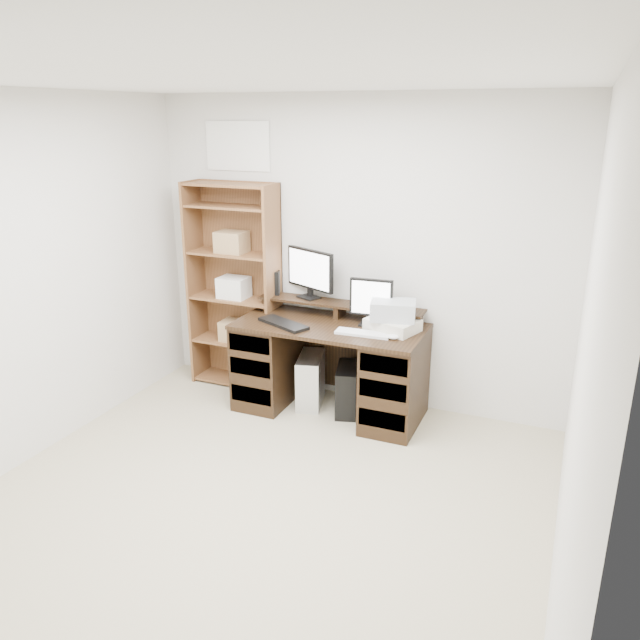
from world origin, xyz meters
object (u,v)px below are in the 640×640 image
Objects in this scene: monitor_wide at (310,271)px; monitor_small at (371,300)px; tower_silver at (311,380)px; desk at (330,366)px; printer at (393,325)px; tower_black at (347,389)px; bookshelf at (235,285)px.

monitor_wide is 0.61m from monitor_small.
monitor_wide reaches higher than tower_silver.
desk is 4.05× the size of printer.
printer is 0.70m from tower_black.
printer is at bearing 4.92° from desk.
monitor_wide is 0.86m from printer.
desk is 0.27m from tower_silver.
monitor_small is at bearing 10.72° from tower_black.
tower_silver is at bearing -164.14° from printer.
monitor_small reaches higher than printer.
printer is at bearing 9.00° from monitor_wide.
tower_silver is 1.07m from bookshelf.
desk is 0.83× the size of bookshelf.
tower_silver is at bearing -177.68° from monitor_small.
desk is 0.24m from tower_black.
monitor_small is at bearing -4.47° from bookshelf.
desk is 0.81m from monitor_wide.
monitor_small is 0.26m from printer.
monitor_wide is 1.13× the size of tower_silver.
monitor_small is 0.88× the size of tower_black.
desk is at bearing -17.49° from monitor_wide.
tower_black is (-0.36, -0.01, -0.60)m from printer.
tower_silver is at bearing -11.35° from bookshelf.
tower_black is at bearing -161.64° from printer.
monitor_wide is 0.27× the size of bookshelf.
tower_silver is 0.24× the size of bookshelf.
monitor_small is 0.89m from tower_silver.
printer is (0.50, 0.04, 0.41)m from desk.
monitor_small reaches higher than desk.
monitor_wide is at bearing -178.07° from printer.
printer is at bearing -16.07° from tower_silver.
tower_silver is at bearing 160.32° from tower_black.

